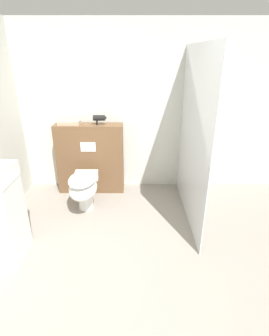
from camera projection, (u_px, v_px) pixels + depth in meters
name	position (u px, v px, depth m)	size (l,w,h in m)	color
ground_plane	(115.00, 301.00, 2.35)	(12.00, 12.00, 0.00)	gray
wall_back	(122.00, 110.00, 3.98)	(8.00, 0.06, 2.50)	silver
partition_panel	(89.00, 159.00, 4.06)	(1.01, 0.27, 1.08)	brown
shower_glass	(191.00, 138.00, 3.24)	(0.04, 1.71, 2.15)	silver
toilet	(83.00, 189.00, 3.57)	(0.37, 0.65, 0.53)	white
hair_drier	(98.00, 118.00, 3.79)	(0.20, 0.08, 0.14)	black
folded_towel	(68.00, 123.00, 3.84)	(0.31, 0.18, 0.05)	tan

